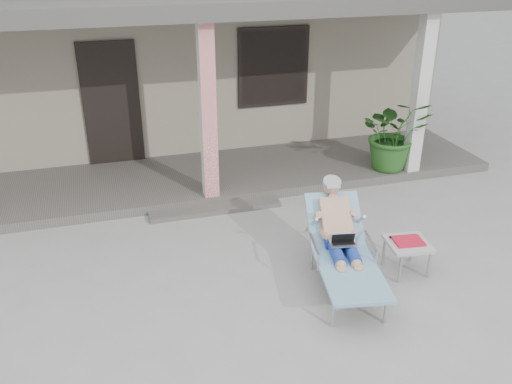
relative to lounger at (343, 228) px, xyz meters
name	(u,v)px	position (x,y,z in m)	size (l,w,h in m)	color
ground	(249,277)	(-1.04, 0.35, -0.71)	(60.00, 60.00, 0.00)	#9E9E99
house	(165,46)	(-1.04, 6.84, 0.95)	(10.40, 5.40, 3.30)	gray
porch_deck	(201,178)	(-1.04, 3.35, -0.64)	(10.00, 2.00, 0.15)	#605B56
porch_overhang	(193,11)	(-1.04, 3.29, 2.07)	(10.00, 2.30, 2.85)	silver
porch_step	(216,209)	(-1.04, 2.20, -0.68)	(2.00, 0.30, 0.07)	#605B56
lounger	(343,228)	(0.00, 0.00, 0.00)	(0.97, 1.84, 1.16)	#B7B7BC
side_table	(408,245)	(0.86, -0.07, -0.34)	(0.56, 0.56, 0.45)	#B4B4AF
potted_palm	(394,133)	(2.16, 2.66, 0.06)	(1.13, 0.98, 1.26)	#26591E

